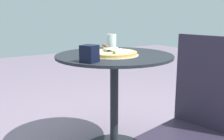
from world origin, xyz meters
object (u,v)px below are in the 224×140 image
object	(u,v)px
pizza_server	(108,47)
napkin_dispenser	(89,54)
drinking_cup	(111,41)
patio_table	(114,82)
pizza_on_tray	(112,53)
patio_chair_far	(199,119)

from	to	relation	value
pizza_server	napkin_dispenser	world-z (taller)	napkin_dispenser
drinking_cup	napkin_dispenser	size ratio (longest dim) A/B	1.15
patio_table	pizza_server	xyz separation A→B (m)	(-0.03, 0.04, 0.26)
patio_table	drinking_cup	world-z (taller)	drinking_cup
patio_table	pizza_server	bearing A→B (deg)	127.55
pizza_on_tray	pizza_server	xyz separation A→B (m)	(-0.00, 0.06, 0.04)
patio_table	patio_chair_far	world-z (taller)	patio_chair_far
pizza_on_tray	drinking_cup	distance (m)	0.34
pizza_on_tray	drinking_cup	size ratio (longest dim) A/B	3.11
napkin_dispenser	patio_chair_far	xyz separation A→B (m)	(0.28, -0.62, -0.27)
patio_table	pizza_server	world-z (taller)	pizza_server
drinking_cup	napkin_dispenser	bearing A→B (deg)	-134.84
napkin_dispenser	patio_chair_far	distance (m)	0.73
pizza_on_tray	patio_chair_far	bearing A→B (deg)	-89.27
napkin_dispenser	patio_chair_far	bearing A→B (deg)	-0.58
drinking_cup	patio_table	bearing A→B (deg)	-118.76
napkin_dispenser	pizza_server	bearing A→B (deg)	104.76
pizza_server	patio_chair_far	size ratio (longest dim) A/B	0.23
patio_chair_far	napkin_dispenser	bearing A→B (deg)	114.06
drinking_cup	pizza_on_tray	bearing A→B (deg)	-121.92
pizza_server	patio_chair_far	distance (m)	0.88
pizza_on_tray	patio_chair_far	distance (m)	0.81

